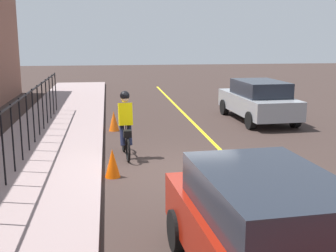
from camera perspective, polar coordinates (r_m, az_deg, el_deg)
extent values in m
plane|color=#362824|center=(10.62, 1.04, -6.00)|extent=(80.00, 80.00, 0.00)
cube|color=yellow|center=(10.98, 9.36, -5.55)|extent=(36.00, 0.12, 0.01)
cube|color=gray|center=(10.64, -17.48, -6.12)|extent=(40.00, 3.20, 0.15)
cylinder|color=black|center=(9.62, -21.01, -2.82)|extent=(0.04, 0.04, 1.60)
cylinder|color=black|center=(10.53, -19.88, -1.52)|extent=(0.04, 0.04, 1.60)
cylinder|color=black|center=(11.44, -18.92, -0.43)|extent=(0.04, 0.04, 1.60)
cylinder|color=black|center=(12.36, -18.11, 0.50)|extent=(0.04, 0.04, 1.60)
cylinder|color=black|center=(13.29, -17.41, 1.30)|extent=(0.04, 0.04, 1.60)
cylinder|color=black|center=(14.22, -16.80, 2.00)|extent=(0.04, 0.04, 1.60)
cylinder|color=black|center=(15.15, -16.27, 2.61)|extent=(0.04, 0.04, 1.60)
cylinder|color=black|center=(16.09, -15.80, 3.15)|extent=(0.04, 0.04, 1.60)
cylinder|color=black|center=(17.02, -15.38, 3.63)|extent=(0.04, 0.04, 1.60)
cylinder|color=black|center=(17.96, -15.00, 4.05)|extent=(0.04, 0.04, 1.60)
cylinder|color=black|center=(18.90, -14.66, 4.44)|extent=(0.04, 0.04, 1.60)
cube|color=black|center=(11.31, -19.18, 3.28)|extent=(15.29, 0.04, 0.04)
torus|color=black|center=(12.36, -5.93, -1.91)|extent=(0.66, 0.11, 0.66)
torus|color=black|center=(11.35, -5.33, -3.15)|extent=(0.66, 0.11, 0.66)
cube|color=black|center=(11.80, -5.67, -1.33)|extent=(0.93, 0.11, 0.24)
cylinder|color=black|center=(11.62, -5.59, -0.77)|extent=(0.03, 0.03, 0.35)
cube|color=yellow|center=(11.57, -5.67, 1.58)|extent=(0.37, 0.38, 0.63)
sphere|color=tan|center=(11.55, -5.74, 3.67)|extent=(0.22, 0.22, 0.22)
sphere|color=black|center=(11.55, -5.75, 4.01)|extent=(0.26, 0.26, 0.26)
cylinder|color=#191E38|center=(11.65, -6.09, -1.00)|extent=(0.34, 0.14, 0.65)
cylinder|color=#191E38|center=(11.67, -5.12, -0.96)|extent=(0.34, 0.14, 0.65)
cube|color=black|center=(11.30, -5.40, -1.02)|extent=(0.25, 0.22, 0.18)
cube|color=#91949A|center=(17.16, 11.76, 2.92)|extent=(4.48, 2.01, 0.70)
cube|color=#1E232D|center=(16.90, 12.11, 4.92)|extent=(2.54, 1.70, 0.56)
cylinder|color=black|center=(18.31, 7.48, 2.50)|extent=(0.65, 0.25, 0.64)
cylinder|color=black|center=(18.90, 12.39, 2.62)|extent=(0.65, 0.25, 0.64)
cylinder|color=black|center=(15.54, 10.89, 0.73)|extent=(0.65, 0.25, 0.64)
cylinder|color=black|center=(16.24, 16.48, 0.93)|extent=(0.65, 0.25, 0.64)
cube|color=maroon|center=(5.66, 13.65, -15.67)|extent=(4.51, 2.09, 0.70)
cube|color=#1E232D|center=(5.57, 13.08, -9.00)|extent=(2.56, 1.74, 0.56)
cylinder|color=black|center=(7.36, 14.58, -12.04)|extent=(0.65, 0.26, 0.64)
cylinder|color=black|center=(6.82, 1.28, -13.62)|extent=(0.65, 0.26, 0.64)
cone|color=#F45505|center=(10.18, -7.37, -4.89)|extent=(0.36, 0.36, 0.68)
cone|color=orange|center=(15.14, -7.18, 0.66)|extent=(0.36, 0.36, 0.69)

